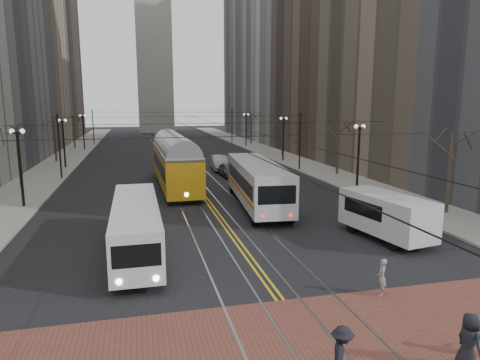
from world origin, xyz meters
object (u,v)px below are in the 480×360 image
pedestrian_a (469,342)px  pedestrian_b (382,277)px  transit_bus (136,229)px  pedestrian_d (342,356)px  streetcar (175,167)px  rear_bus (257,185)px  cargo_van (386,217)px  sedan_grey (229,170)px  sedan_silver (220,163)px

pedestrian_a → pedestrian_b: pedestrian_a is taller
transit_bus → pedestrian_d: bearing=-66.0°
streetcar → rear_bus: bearing=-60.9°
transit_bus → pedestrian_a: size_ratio=6.18×
cargo_van → pedestrian_b: bearing=-133.1°
cargo_van → transit_bus: bearing=166.4°
sedan_grey → sedan_silver: sedan_silver is taller
rear_bus → cargo_van: 10.69m
sedan_grey → sedan_silver: 4.52m
transit_bus → sedan_grey: bearing=66.1°
rear_bus → sedan_silver: bearing=92.9°
pedestrian_b → transit_bus: bearing=-102.6°
sedan_silver → pedestrian_d: size_ratio=2.98×
pedestrian_d → sedan_silver: bearing=17.4°
sedan_grey → pedestrian_b: size_ratio=2.82×
streetcar → sedan_grey: size_ratio=3.70×
rear_bus → sedan_grey: size_ratio=2.94×
cargo_van → sedan_silver: bearing=89.1°
pedestrian_d → pedestrian_b: bearing=-17.9°
sedan_grey → sedan_silver: bearing=90.0°
transit_bus → streetcar: size_ratio=0.67×
streetcar → cargo_van: streetcar is taller
rear_bus → sedan_silver: 18.01m
streetcar → cargo_van: bearing=-62.0°
streetcar → pedestrian_b: streetcar is taller
transit_bus → sedan_grey: (9.65, 22.04, -0.61)m
streetcar → pedestrian_a: streetcar is taller
sedan_grey → pedestrian_a: size_ratio=2.49×
sedan_grey → pedestrian_d: size_ratio=2.51×
streetcar → rear_bus: streetcar is taller
transit_bus → sedan_grey: size_ratio=2.49×
transit_bus → cargo_van: 13.91m
rear_bus → sedan_silver: (0.60, 17.98, -0.81)m
transit_bus → pedestrian_d: size_ratio=6.24×
pedestrian_d → cargo_van: bearing=-13.4°
pedestrian_a → sedan_grey: bearing=-1.4°
transit_bus → sedan_silver: 28.21m
cargo_van → pedestrian_b: (-4.24, -6.50, -0.51)m
transit_bus → pedestrian_d: transit_bus is taller
streetcar → pedestrian_a: (5.81, -30.16, -1.01)m
streetcar → rear_bus: (5.33, -9.20, -0.23)m
sedan_silver → transit_bus: bearing=-106.3°
pedestrian_d → transit_bus: bearing=47.6°
sedan_grey → sedan_silver: size_ratio=0.84×
transit_bus → rear_bus: rear_bus is taller
sedan_grey → sedan_silver: (-0.14, 4.52, 0.11)m
pedestrian_d → sedan_grey: bearing=16.4°
transit_bus → streetcar: 18.14m
sedan_silver → pedestrian_b: sedan_silver is taller
transit_bus → pedestrian_d: 13.32m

